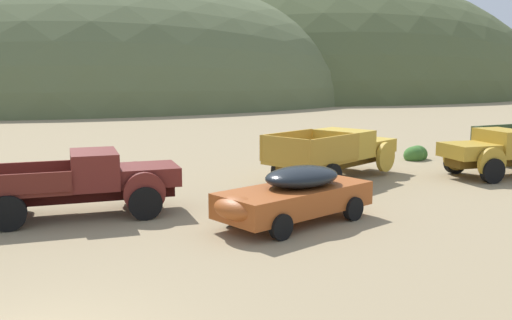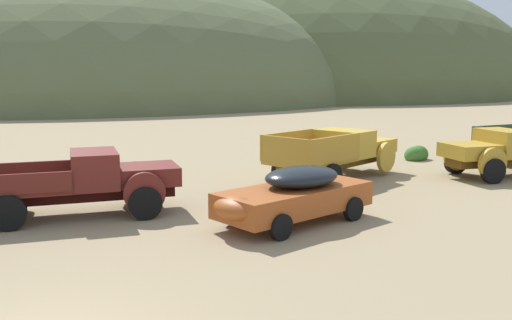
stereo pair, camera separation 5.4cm
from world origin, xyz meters
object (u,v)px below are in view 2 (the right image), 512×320
at_px(truck_oxblood, 92,182).
at_px(truck_faded_yellow, 341,152).
at_px(truck_mustard, 503,152).
at_px(car_oxide_orange, 291,195).

xyz_separation_m(truck_oxblood, truck_faded_yellow, (10.03, 0.67, 0.04)).
bearing_deg(truck_oxblood, truck_faded_yellow, 17.08).
height_order(truck_faded_yellow, truck_mustard, truck_faded_yellow).
relative_size(truck_oxblood, truck_mustard, 0.99).
relative_size(truck_faded_yellow, truck_mustard, 1.06).
bearing_deg(truck_faded_yellow, truck_oxblood, 168.57).
distance_m(truck_oxblood, truck_mustard, 15.91).
height_order(car_oxide_orange, truck_mustard, truck_mustard).
bearing_deg(truck_faded_yellow, truck_mustard, -45.18).
relative_size(truck_oxblood, truck_faded_yellow, 0.93).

